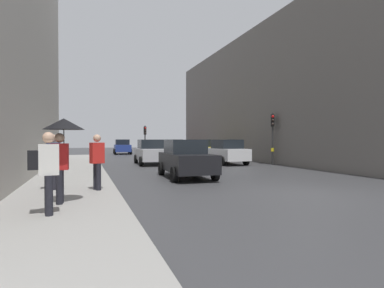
% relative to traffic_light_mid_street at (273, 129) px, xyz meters
% --- Properties ---
extents(ground_plane, '(120.00, 120.00, 0.00)m').
position_rel_traffic_light_mid_street_xyz_m(ground_plane, '(-5.52, -10.17, -2.49)').
color(ground_plane, '#38383A').
extents(sidewalk_kerb, '(3.08, 40.00, 0.16)m').
position_rel_traffic_light_mid_street_xyz_m(sidewalk_kerb, '(-12.89, -4.17, -2.41)').
color(sidewalk_kerb, gray).
rests_on(sidewalk_kerb, ground).
extents(building_facade_right, '(12.00, 33.41, 10.64)m').
position_rel_traffic_light_mid_street_xyz_m(building_facade_right, '(6.31, 3.68, 2.83)').
color(building_facade_right, slate).
rests_on(building_facade_right, ground).
extents(traffic_light_mid_street, '(0.36, 0.45, 3.61)m').
position_rel_traffic_light_mid_street_xyz_m(traffic_light_mid_street, '(0.00, 0.00, 0.00)').
color(traffic_light_mid_street, '#2D2D2D').
rests_on(traffic_light_mid_street, ground).
extents(traffic_light_far_median, '(0.25, 0.43, 3.21)m').
position_rel_traffic_light_mid_street_xyz_m(traffic_light_far_median, '(-6.38, 13.64, -0.28)').
color(traffic_light_far_median, '#2D2D2D').
rests_on(traffic_light_far_median, ground).
extents(car_red_sedan, '(2.10, 4.24, 1.76)m').
position_rel_traffic_light_mid_street_xyz_m(car_red_sedan, '(-2.54, 16.59, -1.61)').
color(car_red_sedan, red).
rests_on(car_red_sedan, ground).
extents(car_yellow_taxi, '(2.11, 4.25, 1.76)m').
position_rel_traffic_light_mid_street_xyz_m(car_yellow_taxi, '(-2.61, 7.22, -1.61)').
color(car_yellow_taxi, yellow).
rests_on(car_yellow_taxi, ground).
extents(car_silver_hatchback, '(2.12, 4.25, 1.76)m').
position_rel_traffic_light_mid_street_xyz_m(car_silver_hatchback, '(-7.90, 3.19, -1.61)').
color(car_silver_hatchback, '#BCBCC1').
rests_on(car_silver_hatchback, ground).
extents(car_blue_van, '(2.17, 4.28, 1.76)m').
position_rel_traffic_light_mid_street_xyz_m(car_blue_van, '(-8.05, 19.61, -1.61)').
color(car_blue_van, navy).
rests_on(car_blue_van, ground).
extents(car_white_compact, '(2.13, 4.26, 1.76)m').
position_rel_traffic_light_mid_street_xyz_m(car_white_compact, '(-2.80, 1.65, -1.61)').
color(car_white_compact, silver).
rests_on(car_white_compact, ground).
extents(car_dark_suv, '(2.15, 4.27, 1.76)m').
position_rel_traffic_light_mid_street_xyz_m(car_dark_suv, '(-7.91, -4.86, -1.61)').
color(car_dark_suv, black).
rests_on(car_dark_suv, ground).
extents(pedestrian_with_umbrella, '(1.00, 1.00, 2.14)m').
position_rel_traffic_light_mid_street_xyz_m(pedestrian_with_umbrella, '(-12.87, -10.10, -0.65)').
color(pedestrian_with_umbrella, black).
rests_on(pedestrian_with_umbrella, sidewalk_kerb).
extents(pedestrian_with_grey_backpack, '(0.63, 0.38, 1.77)m').
position_rel_traffic_light_mid_street_xyz_m(pedestrian_with_grey_backpack, '(-13.34, -7.64, -1.33)').
color(pedestrian_with_grey_backpack, black).
rests_on(pedestrian_with_grey_backpack, sidewalk_kerb).
extents(pedestrian_with_black_backpack, '(0.63, 0.38, 1.77)m').
position_rel_traffic_light_mid_street_xyz_m(pedestrian_with_black_backpack, '(-13.12, -11.26, -1.33)').
color(pedestrian_with_black_backpack, black).
rests_on(pedestrian_with_black_backpack, sidewalk_kerb).
extents(pedestrian_in_red_jacket, '(0.47, 0.39, 1.77)m').
position_rel_traffic_light_mid_street_xyz_m(pedestrian_in_red_jacket, '(-11.97, -8.19, -1.36)').
color(pedestrian_in_red_jacket, black).
rests_on(pedestrian_in_red_jacket, sidewalk_kerb).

